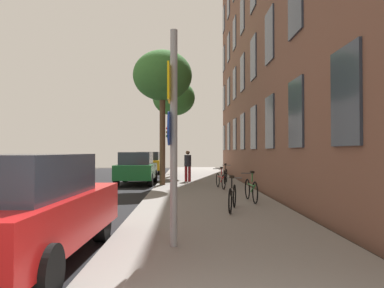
% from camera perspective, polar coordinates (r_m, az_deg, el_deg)
% --- Properties ---
extents(ground_plane, '(41.80, 41.80, 0.00)m').
position_cam_1_polar(ground_plane, '(17.09, -10.42, -6.75)').
color(ground_plane, '#332D28').
extents(road_asphalt, '(7.00, 38.00, 0.01)m').
position_cam_1_polar(road_asphalt, '(17.55, -17.24, -6.55)').
color(road_asphalt, black).
rests_on(road_asphalt, ground).
extents(sidewalk, '(4.20, 38.00, 0.12)m').
position_cam_1_polar(sidewalk, '(16.88, 1.47, -6.63)').
color(sidewalk, gray).
rests_on(sidewalk, ground).
extents(sign_post, '(0.16, 0.60, 3.57)m').
position_cam_1_polar(sign_post, '(6.03, -3.08, 2.51)').
color(sign_post, gray).
rests_on(sign_post, sidewalk).
extents(traffic_light, '(0.43, 0.24, 3.32)m').
position_cam_1_polar(traffic_light, '(25.16, -3.50, 0.52)').
color(traffic_light, black).
rests_on(traffic_light, sidewalk).
extents(tree_near, '(2.75, 2.75, 6.27)m').
position_cam_1_polar(tree_near, '(17.40, -4.62, 10.44)').
color(tree_near, brown).
rests_on(tree_near, sidewalk).
extents(tree_far, '(2.67, 2.67, 6.08)m').
position_cam_1_polar(tree_far, '(23.26, -2.86, 7.04)').
color(tree_far, '#4C3823').
rests_on(tree_far, sidewalk).
extents(bicycle_0, '(0.54, 1.65, 0.93)m').
position_cam_1_polar(bicycle_0, '(9.71, 6.32, -8.19)').
color(bicycle_0, black).
rests_on(bicycle_0, sidewalk).
extents(bicycle_1, '(0.42, 1.74, 0.95)m').
position_cam_1_polar(bicycle_1, '(11.51, 9.21, -7.02)').
color(bicycle_1, black).
rests_on(bicycle_1, sidewalk).
extents(bicycle_2, '(0.42, 1.69, 0.90)m').
position_cam_1_polar(bicycle_2, '(15.44, 4.49, -5.61)').
color(bicycle_2, black).
rests_on(bicycle_2, sidewalk).
extents(bicycle_3, '(0.48, 1.68, 0.97)m').
position_cam_1_polar(bicycle_3, '(17.88, 5.26, -4.91)').
color(bicycle_3, black).
rests_on(bicycle_3, sidewalk).
extents(pedestrian_0, '(0.51, 0.51, 1.60)m').
position_cam_1_polar(pedestrian_0, '(18.79, -0.67, -3.10)').
color(pedestrian_0, maroon).
rests_on(pedestrian_0, sidewalk).
extents(car_0, '(2.02, 4.29, 1.62)m').
position_cam_1_polar(car_0, '(5.96, -25.14, -9.05)').
color(car_0, red).
rests_on(car_0, road_asphalt).
extents(car_1, '(1.82, 4.02, 1.62)m').
position_cam_1_polar(car_1, '(18.65, -8.60, -3.69)').
color(car_1, '#19662D').
rests_on(car_1, road_asphalt).
extents(car_2, '(1.98, 4.04, 1.62)m').
position_cam_1_polar(car_2, '(27.36, -6.63, -2.88)').
color(car_2, orange).
rests_on(car_2, road_asphalt).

